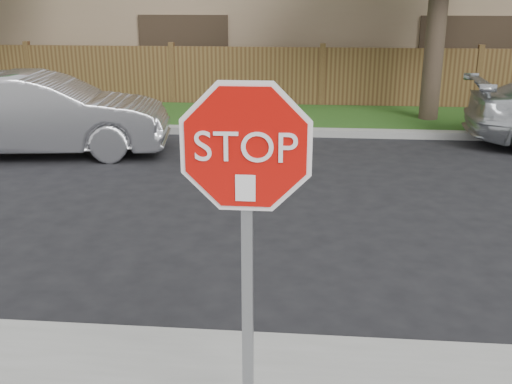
# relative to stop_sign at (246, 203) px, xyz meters

# --- Properties ---
(ground) EXTENTS (90.00, 90.00, 0.00)m
(ground) POSITION_rel_stop_sign_xyz_m (0.60, 1.48, -1.83)
(ground) COLOR black
(ground) RESTS_ON ground
(far_curb) EXTENTS (70.00, 0.30, 0.15)m
(far_curb) POSITION_rel_stop_sign_xyz_m (0.60, 9.63, -1.75)
(far_curb) COLOR gray
(far_curb) RESTS_ON ground
(grass_strip) EXTENTS (70.00, 3.00, 0.12)m
(grass_strip) POSITION_rel_stop_sign_xyz_m (0.60, 11.28, -1.77)
(grass_strip) COLOR #1E4714
(grass_strip) RESTS_ON ground
(fence) EXTENTS (70.00, 0.12, 1.60)m
(fence) POSITION_rel_stop_sign_xyz_m (0.60, 12.88, -1.03)
(fence) COLOR #4D321B
(fence) RESTS_ON ground
(stop_sign) EXTENTS (1.01, 0.13, 2.55)m
(stop_sign) POSITION_rel_stop_sign_xyz_m (0.00, 0.00, 0.00)
(stop_sign) COLOR gray
(stop_sign) RESTS_ON sidewalk_near
(sedan_left) EXTENTS (4.84, 2.30, 1.53)m
(sedan_left) POSITION_rel_stop_sign_xyz_m (-4.69, 7.61, -1.06)
(sedan_left) COLOR #AFAFB4
(sedan_left) RESTS_ON ground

